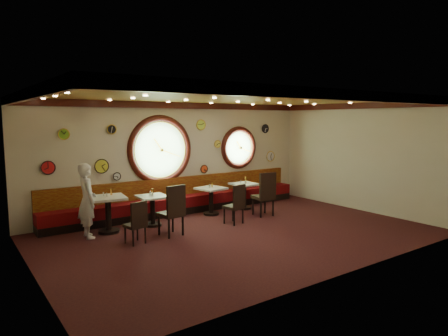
% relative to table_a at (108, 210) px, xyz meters
% --- Properties ---
extents(floor, '(9.00, 6.00, 0.00)m').
position_rel_table_a_xyz_m(floor, '(2.51, -1.95, -0.56)').
color(floor, black).
rests_on(floor, ground).
extents(ceiling, '(9.00, 6.00, 0.02)m').
position_rel_table_a_xyz_m(ceiling, '(2.51, -1.95, 2.64)').
color(ceiling, '#B78833').
rests_on(ceiling, wall_back).
extents(wall_back, '(9.00, 0.02, 3.20)m').
position_rel_table_a_xyz_m(wall_back, '(2.51, 1.05, 1.04)').
color(wall_back, beige).
rests_on(wall_back, floor).
extents(wall_front, '(9.00, 0.02, 3.20)m').
position_rel_table_a_xyz_m(wall_front, '(2.51, -4.95, 1.04)').
color(wall_front, beige).
rests_on(wall_front, floor).
extents(wall_left, '(0.02, 6.00, 3.20)m').
position_rel_table_a_xyz_m(wall_left, '(-1.99, -1.95, 1.04)').
color(wall_left, beige).
rests_on(wall_left, floor).
extents(wall_right, '(0.02, 6.00, 3.20)m').
position_rel_table_a_xyz_m(wall_right, '(7.01, -1.95, 1.04)').
color(wall_right, beige).
rests_on(wall_right, floor).
extents(molding_back, '(9.00, 0.10, 0.18)m').
position_rel_table_a_xyz_m(molding_back, '(2.51, 1.00, 2.55)').
color(molding_back, '#370F0A').
rests_on(molding_back, wall_back).
extents(molding_front, '(9.00, 0.10, 0.18)m').
position_rel_table_a_xyz_m(molding_front, '(2.51, -4.90, 2.55)').
color(molding_front, '#370F0A').
rests_on(molding_front, wall_back).
extents(molding_left, '(0.10, 6.00, 0.18)m').
position_rel_table_a_xyz_m(molding_left, '(-1.94, -1.95, 2.55)').
color(molding_left, '#370F0A').
rests_on(molding_left, wall_back).
extents(molding_right, '(0.10, 6.00, 0.18)m').
position_rel_table_a_xyz_m(molding_right, '(6.96, -1.95, 2.55)').
color(molding_right, '#370F0A').
rests_on(molding_right, wall_back).
extents(banquette_base, '(8.00, 0.55, 0.20)m').
position_rel_table_a_xyz_m(banquette_base, '(2.51, 0.77, -0.46)').
color(banquette_base, black).
rests_on(banquette_base, floor).
extents(banquette_seat, '(8.00, 0.55, 0.30)m').
position_rel_table_a_xyz_m(banquette_seat, '(2.51, 0.77, -0.21)').
color(banquette_seat, '#55070C').
rests_on(banquette_seat, banquette_base).
extents(banquette_back, '(8.00, 0.10, 0.55)m').
position_rel_table_a_xyz_m(banquette_back, '(2.51, 0.99, 0.19)').
color(banquette_back, '#5C1007').
rests_on(banquette_back, wall_back).
extents(porthole_left_glass, '(1.66, 0.02, 1.66)m').
position_rel_table_a_xyz_m(porthole_left_glass, '(1.91, 1.05, 1.29)').
color(porthole_left_glass, '#8BCA79').
rests_on(porthole_left_glass, wall_back).
extents(porthole_left_frame, '(1.98, 0.18, 1.98)m').
position_rel_table_a_xyz_m(porthole_left_frame, '(1.91, 1.03, 1.29)').
color(porthole_left_frame, '#370F0A').
rests_on(porthole_left_frame, wall_back).
extents(porthole_left_ring, '(1.61, 0.03, 1.61)m').
position_rel_table_a_xyz_m(porthole_left_ring, '(1.91, 1.00, 1.29)').
color(porthole_left_ring, gold).
rests_on(porthole_left_ring, wall_back).
extents(porthole_right_glass, '(1.10, 0.02, 1.10)m').
position_rel_table_a_xyz_m(porthole_right_glass, '(4.71, 1.05, 1.24)').
color(porthole_right_glass, '#8BCA79').
rests_on(porthole_right_glass, wall_back).
extents(porthole_right_frame, '(1.38, 0.18, 1.38)m').
position_rel_table_a_xyz_m(porthole_right_frame, '(4.71, 1.03, 1.24)').
color(porthole_right_frame, '#370F0A').
rests_on(porthole_right_frame, wall_back).
extents(porthole_right_ring, '(1.09, 0.03, 1.09)m').
position_rel_table_a_xyz_m(porthole_right_ring, '(4.71, 1.00, 1.24)').
color(porthole_right_ring, gold).
rests_on(porthole_right_ring, wall_back).
extents(wall_clock_0, '(0.32, 0.03, 0.32)m').
position_rel_table_a_xyz_m(wall_clock_0, '(-1.09, 1.01, 0.99)').
color(wall_clock_0, red).
rests_on(wall_clock_0, wall_back).
extents(wall_clock_1, '(0.22, 0.03, 0.22)m').
position_rel_table_a_xyz_m(wall_clock_1, '(3.86, 1.01, 1.39)').
color(wall_clock_1, '#ECDC4E').
rests_on(wall_clock_1, wall_back).
extents(wall_clock_2, '(0.24, 0.03, 0.24)m').
position_rel_table_a_xyz_m(wall_clock_2, '(3.36, 1.01, 0.64)').
color(wall_clock_2, '#CD4118').
rests_on(wall_clock_2, wall_back).
extents(wall_clock_3, '(0.30, 0.03, 0.30)m').
position_rel_table_a_xyz_m(wall_clock_3, '(3.26, 1.01, 1.99)').
color(wall_clock_3, '#BDE246').
rests_on(wall_clock_3, wall_back).
extents(wall_clock_4, '(0.36, 0.03, 0.36)m').
position_rel_table_a_xyz_m(wall_clock_4, '(0.21, 1.01, 0.94)').
color(wall_clock_4, yellow).
rests_on(wall_clock_4, wall_back).
extents(wall_clock_5, '(0.20, 0.03, 0.20)m').
position_rel_table_a_xyz_m(wall_clock_5, '(0.61, 1.01, 0.64)').
color(wall_clock_5, silver).
rests_on(wall_clock_5, wall_back).
extents(wall_clock_6, '(0.24, 0.03, 0.24)m').
position_rel_table_a_xyz_m(wall_clock_6, '(0.51, 1.01, 1.89)').
color(wall_clock_6, black).
rests_on(wall_clock_6, wall_back).
extents(wall_clock_7, '(0.28, 0.03, 0.28)m').
position_rel_table_a_xyz_m(wall_clock_7, '(5.81, 1.01, 1.84)').
color(wall_clock_7, black).
rests_on(wall_clock_7, wall_back).
extents(wall_clock_8, '(0.34, 0.03, 0.34)m').
position_rel_table_a_xyz_m(wall_clock_8, '(6.06, 1.01, 0.89)').
color(wall_clock_8, silver).
rests_on(wall_clock_8, wall_back).
extents(wall_clock_9, '(0.26, 0.03, 0.26)m').
position_rel_table_a_xyz_m(wall_clock_9, '(-0.69, 1.01, 1.79)').
color(wall_clock_9, '#6DB424').
rests_on(wall_clock_9, wall_back).
extents(table_a, '(0.91, 0.91, 0.88)m').
position_rel_table_a_xyz_m(table_a, '(0.00, 0.00, 0.00)').
color(table_a, black).
rests_on(table_a, floor).
extents(table_b, '(0.74, 0.74, 0.78)m').
position_rel_table_a_xyz_m(table_b, '(1.14, -0.04, -0.06)').
color(table_b, black).
rests_on(table_b, floor).
extents(table_c, '(0.81, 0.81, 0.78)m').
position_rel_table_a_xyz_m(table_c, '(3.03, 0.11, -0.06)').
color(table_c, black).
rests_on(table_c, floor).
extents(table_d, '(0.76, 0.76, 0.79)m').
position_rel_table_a_xyz_m(table_d, '(4.25, 0.15, -0.06)').
color(table_d, black).
rests_on(table_d, floor).
extents(chair_a, '(0.46, 0.46, 0.59)m').
position_rel_table_a_xyz_m(chair_a, '(0.21, -1.25, -0.01)').
color(chair_a, black).
rests_on(chair_a, floor).
extents(chair_b, '(0.57, 0.57, 0.75)m').
position_rel_table_a_xyz_m(chair_b, '(1.14, -1.17, 0.14)').
color(chair_b, black).
rests_on(chair_b, floor).
extents(chair_c, '(0.52, 0.52, 0.65)m').
position_rel_table_a_xyz_m(chair_c, '(2.98, -1.15, 0.04)').
color(chair_c, black).
rests_on(chair_c, floor).
extents(chair_d, '(0.58, 0.58, 0.77)m').
position_rel_table_a_xyz_m(chair_d, '(4.17, -0.92, 0.16)').
color(chair_d, black).
rests_on(chair_d, floor).
extents(condiment_a_salt, '(0.03, 0.03, 0.09)m').
position_rel_table_a_xyz_m(condiment_a_salt, '(-0.06, 0.12, 0.37)').
color(condiment_a_salt, silver).
rests_on(condiment_a_salt, table_a).
extents(condiment_b_salt, '(0.04, 0.04, 0.11)m').
position_rel_table_a_xyz_m(condiment_b_salt, '(1.09, -0.01, 0.28)').
color(condiment_b_salt, silver).
rests_on(condiment_b_salt, table_b).
extents(condiment_c_salt, '(0.04, 0.04, 0.10)m').
position_rel_table_a_xyz_m(condiment_c_salt, '(2.97, 0.12, 0.28)').
color(condiment_c_salt, '#BDBCC1').
rests_on(condiment_c_salt, table_c).
extents(condiment_d_salt, '(0.04, 0.04, 0.11)m').
position_rel_table_a_xyz_m(condiment_d_salt, '(4.14, 0.19, 0.29)').
color(condiment_d_salt, silver).
rests_on(condiment_d_salt, table_d).
extents(condiment_a_pepper, '(0.03, 0.03, 0.09)m').
position_rel_table_a_xyz_m(condiment_a_pepper, '(-0.02, -0.00, 0.37)').
color(condiment_a_pepper, silver).
rests_on(condiment_a_pepper, table_a).
extents(condiment_b_pepper, '(0.04, 0.04, 0.10)m').
position_rel_table_a_xyz_m(condiment_b_pepper, '(1.11, -0.09, 0.28)').
color(condiment_b_pepper, silver).
rests_on(condiment_b_pepper, table_b).
extents(condiment_c_pepper, '(0.03, 0.03, 0.09)m').
position_rel_table_a_xyz_m(condiment_c_pepper, '(3.01, 0.14, 0.27)').
color(condiment_c_pepper, silver).
rests_on(condiment_c_pepper, table_c).
extents(condiment_d_pepper, '(0.03, 0.03, 0.09)m').
position_rel_table_a_xyz_m(condiment_d_pepper, '(4.28, 0.13, 0.28)').
color(condiment_d_pepper, '#B7B8BC').
rests_on(condiment_d_pepper, table_d).
extents(condiment_a_bottle, '(0.05, 0.05, 0.16)m').
position_rel_table_a_xyz_m(condiment_a_bottle, '(0.14, 0.16, 0.40)').
color(condiment_a_bottle, orange).
rests_on(condiment_a_bottle, table_a).
extents(condiment_b_bottle, '(0.05, 0.05, 0.16)m').
position_rel_table_a_xyz_m(condiment_b_bottle, '(1.18, 0.06, 0.31)').
color(condiment_b_bottle, orange).
rests_on(condiment_b_bottle, table_b).
extents(condiment_c_bottle, '(0.04, 0.04, 0.14)m').
position_rel_table_a_xyz_m(condiment_c_bottle, '(3.08, 0.14, 0.30)').
color(condiment_c_bottle, gold).
rests_on(condiment_c_bottle, table_c).
extents(condiment_d_bottle, '(0.06, 0.06, 0.18)m').
position_rel_table_a_xyz_m(condiment_d_bottle, '(4.39, 0.25, 0.32)').
color(condiment_d_bottle, gold).
rests_on(condiment_d_bottle, table_d).
extents(waiter, '(0.43, 0.64, 1.72)m').
position_rel_table_a_xyz_m(waiter, '(-0.52, -0.12, 0.31)').
color(waiter, silver).
rests_on(waiter, floor).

